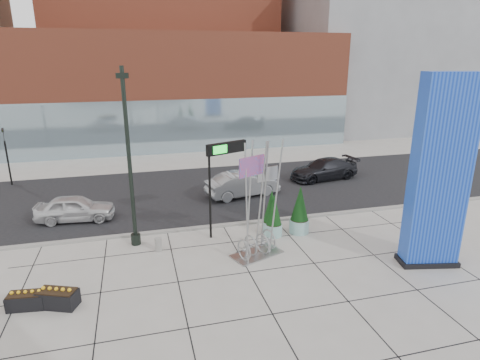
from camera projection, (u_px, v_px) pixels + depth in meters
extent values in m
plane|color=#9E9991|center=(221.00, 264.00, 17.68)|extent=(160.00, 160.00, 0.00)
cube|color=black|center=(189.00, 193.00, 26.92)|extent=(80.00, 12.00, 0.02)
cube|color=gray|center=(205.00, 227.00, 21.36)|extent=(80.00, 0.30, 0.12)
cube|color=#AB4B31|center=(174.00, 90.00, 41.25)|extent=(34.00, 10.00, 11.00)
cube|color=#8CA5B2|center=(181.00, 126.00, 37.70)|extent=(34.00, 0.60, 5.00)
cube|color=slate|center=(366.00, 55.00, 50.98)|extent=(20.00, 18.00, 18.00)
cube|color=#0C31BA|center=(440.00, 174.00, 16.56)|extent=(2.42, 1.37, 8.22)
cube|color=black|center=(427.00, 261.00, 17.74)|extent=(2.64, 1.59, 0.23)
cylinder|color=black|center=(129.00, 161.00, 18.34)|extent=(0.19, 0.19, 8.40)
cylinder|color=black|center=(136.00, 239.00, 19.50)|extent=(0.46, 0.46, 0.52)
cube|color=black|center=(122.00, 76.00, 17.23)|extent=(0.54, 0.28, 0.23)
cube|color=#A2A4A6|center=(257.00, 254.00, 18.51)|extent=(2.63, 1.95, 0.06)
cylinder|color=#A2A4A6|center=(242.00, 203.00, 17.35)|extent=(0.10, 0.10, 5.36)
cylinder|color=#A2A4A6|center=(249.00, 200.00, 17.80)|extent=(0.10, 0.10, 5.36)
cylinder|color=#A2A4A6|center=(260.00, 201.00, 17.66)|extent=(0.10, 0.10, 5.36)
cylinder|color=#A2A4A6|center=(268.00, 197.00, 18.08)|extent=(0.10, 0.10, 5.36)
cylinder|color=#A2A4A6|center=(278.00, 200.00, 17.70)|extent=(0.10, 0.10, 5.36)
torus|color=#A2A4A6|center=(240.00, 248.00, 18.07)|extent=(0.42, 0.94, 0.98)
torus|color=#A2A4A6|center=(250.00, 244.00, 18.40)|extent=(0.42, 0.94, 0.98)
torus|color=#A2A4A6|center=(263.00, 245.00, 18.34)|extent=(0.42, 0.94, 0.98)
torus|color=#A2A4A6|center=(272.00, 242.00, 18.67)|extent=(0.42, 0.94, 0.98)
cube|color=red|center=(251.00, 166.00, 17.18)|extent=(1.28, 0.66, 0.86)
cube|color=#A2A4A6|center=(271.00, 175.00, 17.68)|extent=(1.05, 0.34, 0.64)
cylinder|color=gray|center=(158.00, 244.00, 18.80)|extent=(0.33, 0.33, 0.65)
cylinder|color=black|center=(210.00, 193.00, 19.60)|extent=(0.11, 0.11, 4.73)
cube|color=black|center=(230.00, 149.00, 19.22)|extent=(2.17, 1.01, 0.56)
cube|color=#19D833|center=(221.00, 150.00, 18.99)|extent=(0.74, 0.31, 0.39)
cylinder|color=#93C6C1|center=(299.00, 226.00, 20.79)|extent=(1.01, 1.01, 0.71)
cylinder|color=black|center=(299.00, 220.00, 20.69)|extent=(0.93, 0.93, 0.06)
cone|color=black|center=(300.00, 203.00, 20.42)|extent=(0.91, 0.91, 1.82)
cylinder|color=#93C6C1|center=(271.00, 227.00, 20.70)|extent=(0.94, 0.94, 0.66)
cylinder|color=black|center=(271.00, 221.00, 20.60)|extent=(0.86, 0.86, 0.06)
cone|color=black|center=(272.00, 206.00, 20.35)|extent=(0.84, 0.84, 1.69)
cylinder|color=#93C6C1|center=(273.00, 230.00, 20.45)|extent=(0.88, 0.88, 0.62)
cylinder|color=black|center=(274.00, 224.00, 20.36)|extent=(0.81, 0.81, 0.05)
cone|color=black|center=(274.00, 209.00, 20.12)|extent=(0.79, 0.79, 1.59)
cube|color=black|center=(27.00, 301.00, 14.53)|extent=(1.36, 0.80, 0.56)
cube|color=black|center=(26.00, 294.00, 14.45)|extent=(1.26, 0.69, 0.06)
cube|color=black|center=(58.00, 299.00, 14.61)|extent=(1.58, 1.19, 0.61)
cube|color=black|center=(57.00, 291.00, 14.52)|extent=(1.45, 1.06, 0.06)
imported|color=silver|center=(75.00, 208.00, 22.19)|extent=(4.34, 2.08, 1.43)
imported|color=#929599|center=(243.00, 184.00, 26.11)|extent=(5.05, 2.60, 1.59)
imported|color=black|center=(324.00, 169.00, 29.78)|extent=(5.46, 2.86, 1.51)
cylinder|color=black|center=(8.00, 163.00, 28.12)|extent=(0.12, 0.12, 3.20)
imported|color=black|center=(3.00, 134.00, 27.52)|extent=(0.15, 0.18, 0.90)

